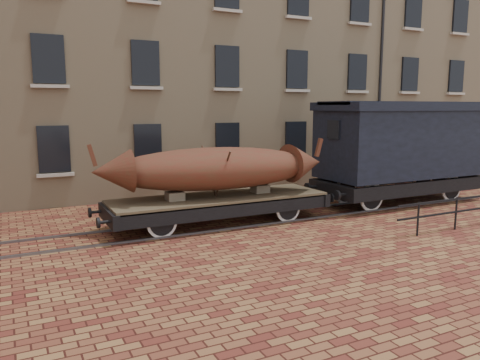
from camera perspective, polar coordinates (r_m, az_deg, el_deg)
name	(u,v)px	position (r m, az deg, el deg)	size (l,w,h in m)	color
ground	(263,219)	(15.74, 2.88, -4.77)	(90.00, 90.00, 0.00)	#5A231B
warehouse_cream	(221,44)	(25.78, -2.34, 16.21)	(40.00, 10.19, 14.00)	tan
rail_track	(263,218)	(15.74, 2.88, -4.67)	(30.00, 1.52, 0.06)	#59595E
flatcar_wagon	(219,202)	(14.87, -2.53, -2.68)	(7.82, 2.12, 1.18)	#494030
iron_boat	(216,168)	(14.64, -3.00, 1.44)	(7.57, 2.75, 1.77)	#5B2219
goods_van	(402,140)	(19.10, 19.13, 4.62)	(7.57, 2.76, 3.92)	black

